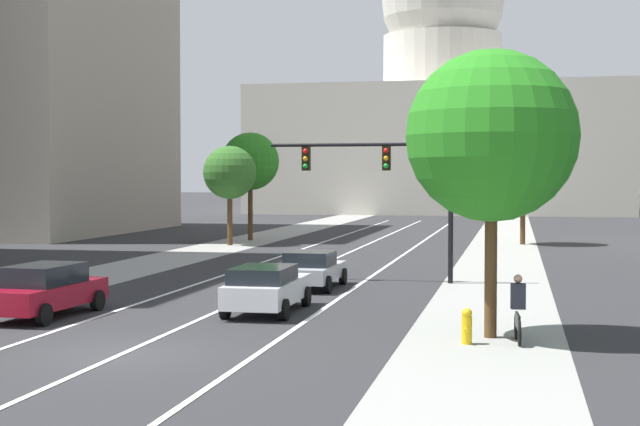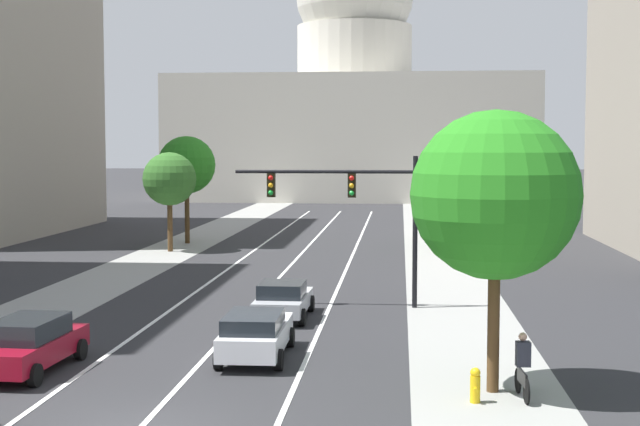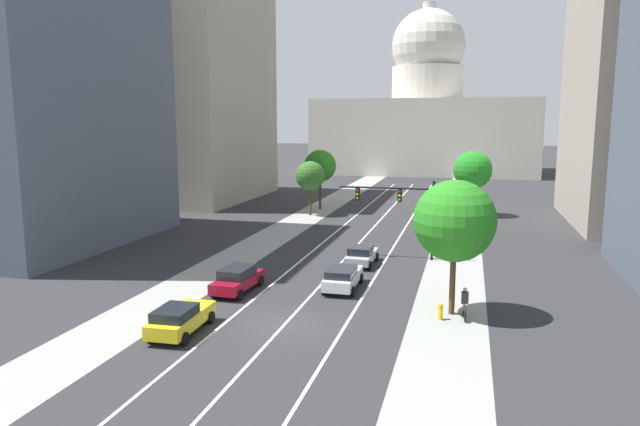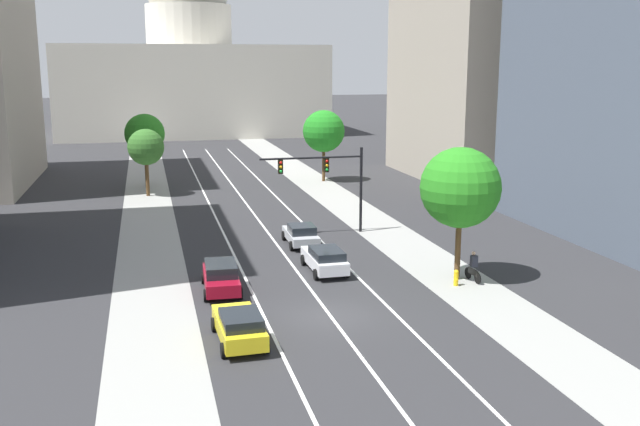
{
  "view_description": "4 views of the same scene",
  "coord_description": "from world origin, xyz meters",
  "views": [
    {
      "loc": [
        9.02,
        -20.46,
        4.13
      ],
      "look_at": [
        0.64,
        19.57,
        2.61
      ],
      "focal_mm": 52.63,
      "sensor_mm": 36.0,
      "label": 1
    },
    {
      "loc": [
        5.93,
        -19.86,
        6.49
      ],
      "look_at": [
        2.12,
        23.07,
        3.31
      ],
      "focal_mm": 50.94,
      "sensor_mm": 36.0,
      "label": 2
    },
    {
      "loc": [
        9.02,
        -27.38,
        10.53
      ],
      "look_at": [
        -2.81,
        18.37,
        2.99
      ],
      "focal_mm": 32.35,
      "sensor_mm": 36.0,
      "label": 3
    },
    {
      "loc": [
        -8.22,
        -31.57,
        11.86
      ],
      "look_at": [
        2.34,
        11.55,
        2.58
      ],
      "focal_mm": 40.17,
      "sensor_mm": 36.0,
      "label": 4
    }
  ],
  "objects": [
    {
      "name": "street_tree_mid_right",
      "position": [
        8.4,
        4.03,
        5.21
      ],
      "size": [
        4.44,
        4.44,
        7.45
      ],
      "color": "#51381E",
      "rests_on": "ground"
    },
    {
      "name": "street_tree_near_left",
      "position": [
        -8.2,
        34.72,
        4.46
      ],
      "size": [
        3.28,
        3.28,
        6.12
      ],
      "color": "#51381E",
      "rests_on": "ground"
    },
    {
      "name": "street_tree_far_right",
      "position": [
        9.45,
        39.03,
        5.13
      ],
      "size": [
        4.26,
        4.26,
        7.27
      ],
      "color": "#51381E",
      "rests_on": "ground"
    },
    {
      "name": "car_crimson",
      "position": [
        -4.67,
        5.02,
        0.82
      ],
      "size": [
        2.12,
        4.71,
        1.57
      ],
      "rotation": [
        0.0,
        0.0,
        1.53
      ],
      "color": "maroon",
      "rests_on": "ground"
    },
    {
      "name": "car_white",
      "position": [
        1.56,
        7.18,
        0.79
      ],
      "size": [
        2.03,
        4.61,
        1.47
      ],
      "rotation": [
        0.0,
        0.0,
        1.58
      ],
      "color": "silver",
      "rests_on": "ground"
    },
    {
      "name": "car_silver",
      "position": [
        1.56,
        13.69,
        0.73
      ],
      "size": [
        2.05,
        4.3,
        1.41
      ],
      "rotation": [
        0.0,
        0.0,
        1.56
      ],
      "color": "#B2B5BA",
      "rests_on": "ground"
    },
    {
      "name": "fire_hydrant",
      "position": [
        7.85,
        2.93,
        0.46
      ],
      "size": [
        0.26,
        0.35,
        0.91
      ],
      "color": "yellow",
      "rests_on": "ground"
    },
    {
      "name": "street_tree_mid_left",
      "position": [
        -8.24,
        39.43,
        5.23
      ],
      "size": [
        3.83,
        3.83,
        7.17
      ],
      "color": "#51381E",
      "rests_on": "ground"
    },
    {
      "name": "lane_stripe_left",
      "position": [
        -3.11,
        25.0,
        0.01
      ],
      "size": [
        0.16,
        90.0,
        0.01
      ],
      "primitive_type": "cube",
      "color": "white",
      "rests_on": "ground"
    },
    {
      "name": "lane_stripe_center",
      "position": [
        0.0,
        25.0,
        0.01
      ],
      "size": [
        0.16,
        90.0,
        0.01
      ],
      "primitive_type": "cube",
      "color": "white",
      "rests_on": "ground"
    },
    {
      "name": "sidewalk_right",
      "position": [
        8.27,
        35.0,
        0.01
      ],
      "size": [
        4.09,
        130.0,
        0.01
      ],
      "primitive_type": "cube",
      "color": "gray",
      "rests_on": "ground"
    },
    {
      "name": "traffic_signal_mast",
      "position": [
        4.17,
        16.41,
        4.29
      ],
      "size": [
        7.35,
        0.39,
        6.1
      ],
      "color": "black",
      "rests_on": "ground"
    },
    {
      "name": "sidewalk_left",
      "position": [
        -8.27,
        35.0,
        0.01
      ],
      "size": [
        4.09,
        130.0,
        0.01
      ],
      "primitive_type": "cube",
      "color": "gray",
      "rests_on": "ground"
    },
    {
      "name": "ground_plane",
      "position": [
        0.0,
        40.0,
        0.0
      ],
      "size": [
        400.0,
        400.0,
        0.0
      ],
      "primitive_type": "plane",
      "color": "#2B2B2D"
    },
    {
      "name": "lane_stripe_right",
      "position": [
        3.11,
        25.0,
        0.01
      ],
      "size": [
        0.16,
        90.0,
        0.01
      ],
      "primitive_type": "cube",
      "color": "white",
      "rests_on": "ground"
    },
    {
      "name": "cyclist",
      "position": [
        9.09,
        3.42,
        0.85
      ],
      "size": [
        0.38,
        1.7,
        1.72
      ],
      "rotation": [
        0.0,
        0.0,
        1.65
      ],
      "color": "black",
      "rests_on": "ground"
    },
    {
      "name": "capitol_building",
      "position": [
        0.0,
        96.24,
        10.8
      ],
      "size": [
        43.42,
        27.91,
        34.34
      ],
      "color": "beige",
      "rests_on": "ground"
    }
  ]
}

